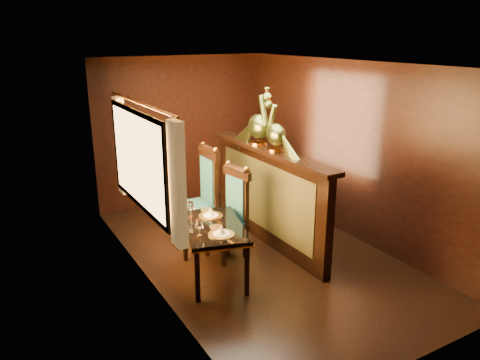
{
  "coord_description": "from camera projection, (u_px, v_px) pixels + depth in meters",
  "views": [
    {
      "loc": [
        -3.06,
        -4.79,
        2.84
      ],
      "look_at": [
        -0.2,
        0.17,
        1.04
      ],
      "focal_mm": 35.0,
      "sensor_mm": 36.0,
      "label": 1
    }
  ],
  "objects": [
    {
      "name": "partition",
      "position": [
        268.0,
        194.0,
        6.46
      ],
      "size": [
        0.26,
        2.7,
        1.36
      ],
      "color": "black",
      "rests_on": "ground"
    },
    {
      "name": "ground",
      "position": [
        259.0,
        255.0,
        6.27
      ],
      "size": [
        5.0,
        5.0,
        0.0
      ],
      "primitive_type": "plane",
      "color": "black",
      "rests_on": "ground"
    },
    {
      "name": "dining_table",
      "position": [
        213.0,
        230.0,
        5.53
      ],
      "size": [
        0.99,
        1.3,
        0.88
      ],
      "rotation": [
        0.0,
        0.0,
        -0.28
      ],
      "color": "black",
      "rests_on": "ground"
    },
    {
      "name": "chair_right",
      "position": [
        204.0,
        190.0,
        6.63
      ],
      "size": [
        0.49,
        0.55,
        1.37
      ],
      "rotation": [
        0.0,
        0.0,
        -0.0
      ],
      "color": "black",
      "rests_on": "ground"
    },
    {
      "name": "peacock_left",
      "position": [
        276.0,
        125.0,
        6.03
      ],
      "size": [
        0.22,
        0.59,
        0.7
      ],
      "primitive_type": null,
      "color": "#1C5435",
      "rests_on": "partition"
    },
    {
      "name": "peacock_right",
      "position": [
        259.0,
        116.0,
        6.37
      ],
      "size": [
        0.26,
        0.68,
        0.81
      ],
      "primitive_type": null,
      "color": "#1C5435",
      "rests_on": "partition"
    },
    {
      "name": "chair_left",
      "position": [
        233.0,
        209.0,
        6.1
      ],
      "size": [
        0.52,
        0.54,
        1.25
      ],
      "rotation": [
        0.0,
        0.0,
        0.17
      ],
      "color": "black",
      "rests_on": "ground"
    },
    {
      "name": "room_shell",
      "position": [
        254.0,
        140.0,
        5.77
      ],
      "size": [
        3.04,
        5.04,
        2.52
      ],
      "color": "black",
      "rests_on": "ground"
    }
  ]
}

